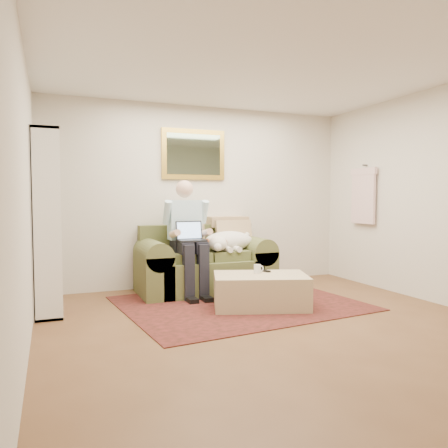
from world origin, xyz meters
TOP-DOWN VIEW (x-y plane):
  - room_shell at (0.00, 0.35)m, footprint 4.51×5.00m
  - rug at (0.03, 1.18)m, footprint 2.91×2.43m
  - sofa at (-0.13, 2.01)m, footprint 1.79×0.91m
  - seated_man at (-0.39, 1.85)m, footprint 0.59×0.84m
  - laptop at (-0.39, 1.78)m, footprint 0.35×0.28m
  - sleeping_dog at (0.20, 1.92)m, footprint 0.74×0.46m
  - ottoman at (0.18, 0.92)m, footprint 1.23×0.99m
  - coffee_mug at (0.19, 1.03)m, footprint 0.08×0.08m
  - tv_remote at (0.32, 1.08)m, footprint 0.08×0.16m
  - bookshelf at (-2.10, 1.60)m, footprint 0.28×0.80m
  - wall_mirror at (-0.13, 2.47)m, footprint 0.94×0.04m
  - hanging_shirt at (2.19, 1.60)m, footprint 0.06×0.52m

SIDE VIEW (x-z plane):
  - rug at x=0.03m, z-range 0.00..0.01m
  - ottoman at x=0.18m, z-range 0.00..0.39m
  - sofa at x=-0.13m, z-range -0.23..0.85m
  - tv_remote at x=0.32m, z-range 0.39..0.41m
  - coffee_mug at x=0.19m, z-range 0.39..0.49m
  - sleeping_dog at x=0.20m, z-range 0.55..0.82m
  - seated_man at x=-0.39m, z-range 0.00..1.51m
  - laptop at x=-0.39m, z-range 0.66..0.92m
  - bookshelf at x=-2.10m, z-range 0.00..2.00m
  - room_shell at x=0.00m, z-range 0.00..2.61m
  - hanging_shirt at x=2.19m, z-range 0.90..1.80m
  - wall_mirror at x=-0.13m, z-range 1.54..2.26m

